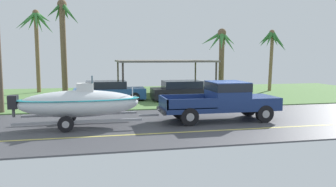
% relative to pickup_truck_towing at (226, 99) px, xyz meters
% --- Properties ---
extents(ground, '(36.00, 22.00, 0.11)m').
position_rel_pickup_truck_towing_xyz_m(ground, '(0.02, 8.17, -1.04)').
color(ground, '#424247').
extents(pickup_truck_towing, '(5.72, 1.99, 1.85)m').
position_rel_pickup_truck_towing_xyz_m(pickup_truck_towing, '(0.00, 0.00, 0.00)').
color(pickup_truck_towing, navy).
rests_on(pickup_truck_towing, ground).
extents(boat_on_trailer, '(6.32, 2.14, 2.22)m').
position_rel_pickup_truck_towing_xyz_m(boat_on_trailer, '(-6.77, 0.00, -0.01)').
color(boat_on_trailer, gray).
rests_on(boat_on_trailer, ground).
extents(parked_sedan_near, '(4.73, 1.86, 1.38)m').
position_rel_pickup_truck_towing_xyz_m(parked_sedan_near, '(-5.20, 7.95, -0.36)').
color(parked_sedan_near, '#234C89').
rests_on(parked_sedan_near, ground).
extents(parked_sedan_far, '(4.55, 1.93, 1.38)m').
position_rel_pickup_truck_towing_xyz_m(parked_sedan_far, '(-0.15, 7.14, -0.36)').
color(parked_sedan_far, black).
rests_on(parked_sedan_far, ground).
extents(carport_awning, '(7.54, 5.88, 2.72)m').
position_rel_pickup_truck_towing_xyz_m(carport_awning, '(-0.62, 11.85, 1.58)').
color(carport_awning, '#4C4238').
rests_on(carport_awning, ground).
extents(palm_tree_near_left, '(2.74, 3.24, 5.34)m').
position_rel_pickup_truck_towing_xyz_m(palm_tree_near_left, '(4.28, 11.76, 2.76)').
color(palm_tree_near_left, brown).
rests_on(palm_tree_near_left, ground).
extents(palm_tree_near_right, '(3.11, 3.20, 6.80)m').
position_rel_pickup_truck_towing_xyz_m(palm_tree_near_right, '(-10.71, 14.41, 4.22)').
color(palm_tree_near_right, brown).
rests_on(palm_tree_near_right, ground).
extents(palm_tree_mid, '(2.45, 2.54, 5.29)m').
position_rel_pickup_truck_towing_xyz_m(palm_tree_mid, '(8.74, 11.41, 3.10)').
color(palm_tree_mid, brown).
rests_on(palm_tree_mid, ground).
extents(palm_tree_far_left, '(2.46, 2.84, 7.10)m').
position_rel_pickup_truck_towing_xyz_m(palm_tree_far_left, '(-8.26, 10.72, 4.03)').
color(palm_tree_far_left, brown).
rests_on(palm_tree_far_left, ground).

